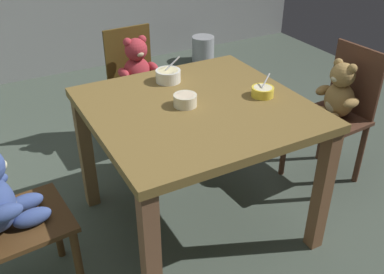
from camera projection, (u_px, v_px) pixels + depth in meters
ground_plane at (196, 224)px, 2.48m from camera, size 5.20×5.20×0.04m
dining_table at (197, 124)px, 2.15m from camera, size 1.01×0.99×0.74m
teddy_chair_far_center at (138, 76)px, 2.94m from camera, size 0.38×0.43×0.82m
teddy_chair_near_right at (337, 103)px, 2.59m from camera, size 0.43×0.40×0.84m
porridge_bowl_yellow_near_right at (263, 91)px, 2.16m from camera, size 0.12×0.11×0.10m
porridge_bowl_white_far_center at (168, 76)px, 2.31m from camera, size 0.14×0.13×0.13m
porridge_bowl_cream_center at (185, 100)px, 2.07m from camera, size 0.11×0.11×0.06m
metal_pail at (203, 49)px, 4.54m from camera, size 0.23×0.23×0.26m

